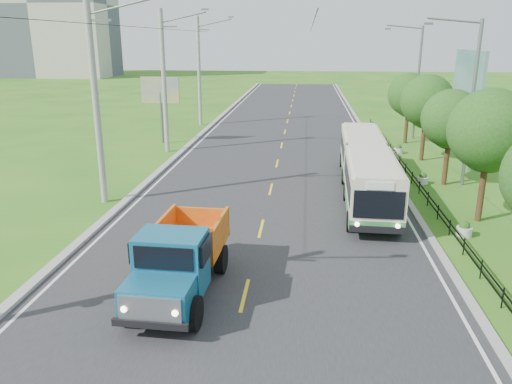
# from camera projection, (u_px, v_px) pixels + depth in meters

# --- Properties ---
(ground) EXTENTS (240.00, 240.00, 0.00)m
(ground) POSITION_uv_depth(u_px,v_px,m) (245.00, 295.00, 16.18)
(ground) COLOR #296518
(ground) RESTS_ON ground
(road) EXTENTS (14.00, 120.00, 0.02)m
(road) POSITION_uv_depth(u_px,v_px,m) (279.00, 157.00, 35.21)
(road) COLOR #28282B
(road) RESTS_ON ground
(curb_left) EXTENTS (0.40, 120.00, 0.15)m
(curb_left) POSITION_uv_depth(u_px,v_px,m) (179.00, 154.00, 35.87)
(curb_left) COLOR #9E9E99
(curb_left) RESTS_ON ground
(curb_right) EXTENTS (0.30, 120.00, 0.10)m
(curb_right) POSITION_uv_depth(u_px,v_px,m) (382.00, 159.00, 34.52)
(curb_right) COLOR #9E9E99
(curb_right) RESTS_ON ground
(edge_line_left) EXTENTS (0.12, 120.00, 0.00)m
(edge_line_left) POSITION_uv_depth(u_px,v_px,m) (186.00, 155.00, 35.83)
(edge_line_left) COLOR silver
(edge_line_left) RESTS_ON road
(edge_line_right) EXTENTS (0.12, 120.00, 0.00)m
(edge_line_right) POSITION_uv_depth(u_px,v_px,m) (374.00, 159.00, 34.57)
(edge_line_right) COLOR silver
(edge_line_right) RESTS_ON road
(centre_dash) EXTENTS (0.12, 2.20, 0.00)m
(centre_dash) POSITION_uv_depth(u_px,v_px,m) (245.00, 295.00, 16.18)
(centre_dash) COLOR yellow
(centre_dash) RESTS_ON road
(railing_right) EXTENTS (0.04, 40.00, 0.60)m
(railing_right) POSITION_uv_depth(u_px,v_px,m) (412.00, 178.00, 28.66)
(railing_right) COLOR black
(railing_right) RESTS_ON ground
(pole_near) EXTENTS (3.51, 0.32, 10.00)m
(pole_near) POSITION_uv_depth(u_px,v_px,m) (97.00, 101.00, 24.03)
(pole_near) COLOR gray
(pole_near) RESTS_ON ground
(pole_mid) EXTENTS (3.51, 0.32, 10.00)m
(pole_mid) POSITION_uv_depth(u_px,v_px,m) (165.00, 81.00, 35.45)
(pole_mid) COLOR gray
(pole_mid) RESTS_ON ground
(pole_far) EXTENTS (3.51, 0.32, 10.00)m
(pole_far) POSITION_uv_depth(u_px,v_px,m) (199.00, 71.00, 46.86)
(pole_far) COLOR gray
(pole_far) RESTS_ON ground
(tree_third) EXTENTS (3.60, 3.62, 6.00)m
(tree_third) POSITION_uv_depth(u_px,v_px,m) (490.00, 134.00, 21.83)
(tree_third) COLOR #382314
(tree_third) RESTS_ON ground
(tree_fourth) EXTENTS (3.24, 3.31, 5.40)m
(tree_fourth) POSITION_uv_depth(u_px,v_px,m) (451.00, 122.00, 27.65)
(tree_fourth) COLOR #382314
(tree_fourth) RESTS_ON ground
(tree_fifth) EXTENTS (3.48, 3.52, 5.80)m
(tree_fifth) POSITION_uv_depth(u_px,v_px,m) (427.00, 104.00, 33.28)
(tree_fifth) COLOR #382314
(tree_fifth) RESTS_ON ground
(tree_back) EXTENTS (3.30, 3.36, 5.50)m
(tree_back) POSITION_uv_depth(u_px,v_px,m) (409.00, 97.00, 39.05)
(tree_back) COLOR #382314
(tree_back) RESTS_ON ground
(streetlight_mid) EXTENTS (3.02, 0.20, 9.07)m
(streetlight_mid) POSITION_uv_depth(u_px,v_px,m) (470.00, 98.00, 27.06)
(streetlight_mid) COLOR slate
(streetlight_mid) RESTS_ON ground
(streetlight_far) EXTENTS (3.02, 0.20, 9.07)m
(streetlight_far) POSITION_uv_depth(u_px,v_px,m) (416.00, 79.00, 40.37)
(streetlight_far) COLOR slate
(streetlight_far) RESTS_ON ground
(planter_near) EXTENTS (0.64, 0.64, 0.67)m
(planter_near) POSITION_uv_depth(u_px,v_px,m) (464.00, 230.00, 20.99)
(planter_near) COLOR silver
(planter_near) RESTS_ON ground
(planter_mid) EXTENTS (0.64, 0.64, 0.67)m
(planter_mid) POSITION_uv_depth(u_px,v_px,m) (423.00, 179.00, 28.60)
(planter_mid) COLOR silver
(planter_mid) RESTS_ON ground
(planter_far) EXTENTS (0.64, 0.64, 0.67)m
(planter_far) POSITION_uv_depth(u_px,v_px,m) (398.00, 150.00, 36.21)
(planter_far) COLOR silver
(planter_far) RESTS_ON ground
(billboard_left) EXTENTS (3.00, 0.20, 5.20)m
(billboard_left) POSITION_uv_depth(u_px,v_px,m) (160.00, 94.00, 38.78)
(billboard_left) COLOR slate
(billboard_left) RESTS_ON ground
(billboard_right) EXTENTS (0.24, 6.00, 7.30)m
(billboard_right) POSITION_uv_depth(u_px,v_px,m) (468.00, 81.00, 32.48)
(billboard_right) COLOR slate
(billboard_right) RESTS_ON ground
(apartment_near) EXTENTS (28.00, 14.00, 30.00)m
(apartment_near) POSITION_uv_depth(u_px,v_px,m) (44.00, 5.00, 107.36)
(apartment_near) COLOR #B7B2A3
(apartment_near) RESTS_ON ground
(apartment_far) EXTENTS (24.00, 14.00, 26.00)m
(apartment_far) POSITION_uv_depth(u_px,v_px,m) (3.00, 20.00, 134.09)
(apartment_far) COLOR #B7B2A3
(apartment_far) RESTS_ON ground
(bus) EXTENTS (2.75, 13.92, 2.67)m
(bus) POSITION_uv_depth(u_px,v_px,m) (366.00, 165.00, 26.34)
(bus) COLOR #337F41
(bus) RESTS_ON ground
(dump_truck) EXTENTS (2.46, 5.82, 2.41)m
(dump_truck) POSITION_uv_depth(u_px,v_px,m) (179.00, 255.00, 15.92)
(dump_truck) COLOR #145B7D
(dump_truck) RESTS_ON ground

